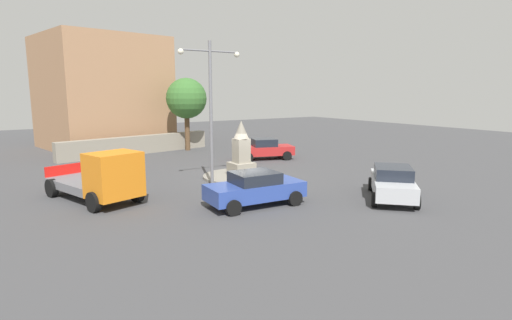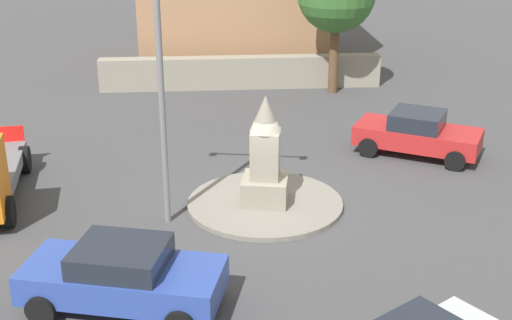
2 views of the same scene
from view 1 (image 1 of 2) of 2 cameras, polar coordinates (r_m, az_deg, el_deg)
ground_plane at (r=23.16m, az=-2.04°, el=-2.41°), size 80.00×80.00×0.00m
traffic_island at (r=23.15m, az=-2.04°, el=-2.25°), size 4.35×4.35×0.13m
monument at (r=22.91m, az=-2.06°, el=1.06°), size 1.24×1.24×3.08m
streetlamp at (r=20.37m, az=-6.34°, el=8.32°), size 3.28×0.28×7.21m
car_silver_parked_left at (r=19.35m, az=18.51°, el=-2.98°), size 4.24×4.20×1.50m
car_red_passing at (r=29.18m, az=1.19°, el=1.58°), size 4.34×2.94×1.48m
car_blue_near_island at (r=17.36m, az=-0.13°, el=-3.95°), size 4.27×2.19×1.45m
truck_orange_waiting at (r=18.88m, az=-20.60°, el=-2.48°), size 3.54×5.57×2.31m
stone_boundary_wall at (r=32.95m, az=-16.14°, el=2.04°), size 12.19×2.96×1.39m
corner_building at (r=38.05m, az=-20.62°, el=8.77°), size 10.54×10.38×9.33m
tree_near_wall at (r=33.83m, az=-9.69°, el=8.42°), size 3.27×3.27×5.87m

